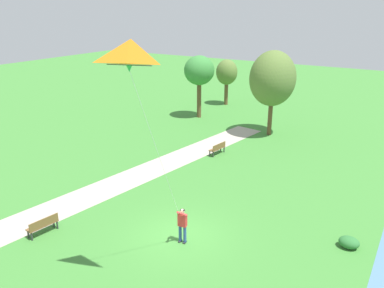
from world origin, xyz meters
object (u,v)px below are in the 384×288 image
at_px(lakeside_shrub, 349,242).
at_px(park_bench_far_walkway, 218,148).
at_px(tree_treeline_center, 227,73).
at_px(tree_lakeside_near, 273,79).
at_px(flying_kite, 132,56).
at_px(park_bench_near_walkway, 43,224).
at_px(person_kite_flyer, 182,223).
at_px(tree_treeline_right, 199,71).

bearing_deg(lakeside_shrub, park_bench_far_walkway, 145.43).
xyz_separation_m(tree_treeline_center, tree_lakeside_near, (8.03, -7.69, 1.26)).
distance_m(flying_kite, park_bench_near_walkway, 10.56).
bearing_deg(person_kite_flyer, tree_treeline_center, 112.69).
bearing_deg(tree_lakeside_near, park_bench_far_walkway, -102.84).
height_order(park_bench_far_walkway, tree_treeline_right, tree_treeline_right).
relative_size(person_kite_flyer, park_bench_near_walkway, 1.18).
xyz_separation_m(park_bench_far_walkway, tree_treeline_center, (-6.54, 14.20, 3.01)).
bearing_deg(tree_treeline_center, park_bench_near_walkway, -81.00).
distance_m(flying_kite, lakeside_shrub, 12.77).
bearing_deg(lakeside_shrub, tree_lakeside_near, 123.49).
distance_m(person_kite_flyer, tree_treeline_right, 22.01).
distance_m(park_bench_far_walkway, tree_treeline_right, 11.12).
bearing_deg(flying_kite, park_bench_far_walkway, 106.81).
xyz_separation_m(person_kite_flyer, park_bench_far_walkway, (-3.97, 10.95, -0.54)).
bearing_deg(park_bench_far_walkway, tree_treeline_right, 128.31).
distance_m(tree_treeline_center, tree_treeline_right, 6.15).
relative_size(park_bench_near_walkway, tree_lakeside_near, 0.22).
height_order(park_bench_near_walkway, park_bench_far_walkway, same).
bearing_deg(park_bench_far_walkway, person_kite_flyer, -70.06).
relative_size(tree_treeline_center, tree_lakeside_near, 0.70).
xyz_separation_m(person_kite_flyer, flying_kite, (0.36, -3.37, 7.83)).
bearing_deg(park_bench_far_walkway, lakeside_shrub, -34.57).
bearing_deg(flying_kite, lakeside_shrub, 47.92).
bearing_deg(park_bench_near_walkway, tree_treeline_right, 101.14).
xyz_separation_m(person_kite_flyer, tree_lakeside_near, (-2.49, 17.46, 3.73)).
bearing_deg(lakeside_shrub, tree_treeline_center, 128.59).
xyz_separation_m(tree_treeline_center, lakeside_shrub, (17.18, -21.53, -3.26)).
relative_size(tree_treeline_right, lakeside_shrub, 6.51).
distance_m(park_bench_near_walkway, tree_treeline_center, 28.55).
distance_m(park_bench_far_walkway, tree_lakeside_near, 7.92).
xyz_separation_m(park_bench_near_walkway, lakeside_shrub, (12.74, 6.51, -0.25)).
bearing_deg(tree_treeline_right, tree_lakeside_near, -11.64).
height_order(person_kite_flyer, lakeside_shrub, person_kite_flyer).
relative_size(park_bench_far_walkway, tree_lakeside_near, 0.22).
relative_size(flying_kite, park_bench_far_walkway, 4.92).
bearing_deg(park_bench_near_walkway, lakeside_shrub, 27.06).
xyz_separation_m(park_bench_near_walkway, tree_lakeside_near, (3.58, 20.35, 4.27)).
relative_size(flying_kite, tree_treeline_center, 1.54).
bearing_deg(tree_treeline_right, tree_treeline_center, 91.09).
distance_m(person_kite_flyer, lakeside_shrub, 7.63).
height_order(flying_kite, tree_treeline_right, flying_kite).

